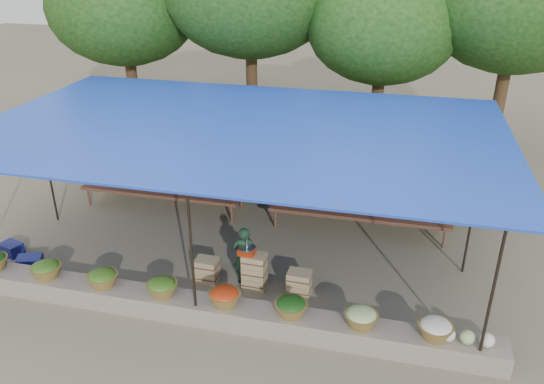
% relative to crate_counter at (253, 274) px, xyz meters
% --- Properties ---
extents(ground, '(60.00, 60.00, 0.00)m').
position_rel_crate_counter_xyz_m(ground, '(-0.70, 1.59, -0.31)').
color(ground, '#6A634E').
rests_on(ground, ground).
extents(stone_curb, '(10.60, 0.55, 0.40)m').
position_rel_crate_counter_xyz_m(stone_curb, '(-0.70, -1.16, -0.11)').
color(stone_curb, slate).
rests_on(stone_curb, ground).
extents(stall_canopy, '(10.80, 6.60, 2.82)m').
position_rel_crate_counter_xyz_m(stall_canopy, '(-0.70, 1.66, 2.37)').
color(stall_canopy, black).
rests_on(stall_canopy, ground).
extents(produce_baskets, '(8.98, 0.58, 0.34)m').
position_rel_crate_counter_xyz_m(produce_baskets, '(-0.80, -1.16, 0.25)').
color(produce_baskets, brown).
rests_on(produce_baskets, stone_curb).
extents(netting_backdrop, '(10.60, 0.06, 2.50)m').
position_rel_crate_counter_xyz_m(netting_backdrop, '(-0.70, 4.74, 0.94)').
color(netting_backdrop, '#1C4F20').
rests_on(netting_backdrop, ground).
extents(tree_row, '(16.51, 5.50, 7.12)m').
position_rel_crate_counter_xyz_m(tree_row, '(-0.19, 7.68, 4.39)').
color(tree_row, '#3A2515').
rests_on(tree_row, ground).
extents(fruit_table_left, '(4.21, 0.95, 0.93)m').
position_rel_crate_counter_xyz_m(fruit_table_left, '(-3.19, 2.95, 0.30)').
color(fruit_table_left, '#46271C').
rests_on(fruit_table_left, ground).
extents(fruit_table_right, '(4.21, 0.95, 0.93)m').
position_rel_crate_counter_xyz_m(fruit_table_right, '(1.81, 2.95, 0.30)').
color(fruit_table_right, '#46271C').
rests_on(fruit_table_right, ground).
extents(crate_counter, '(2.36, 0.35, 0.77)m').
position_rel_crate_counter_xyz_m(crate_counter, '(0.00, 0.00, 0.00)').
color(crate_counter, '#A4815D').
rests_on(crate_counter, ground).
extents(weighing_scale, '(0.33, 0.33, 0.35)m').
position_rel_crate_counter_xyz_m(weighing_scale, '(-0.12, 0.00, 0.54)').
color(weighing_scale, '#B42F0E').
rests_on(weighing_scale, crate_counter).
extents(vendor_seated, '(0.52, 0.41, 1.25)m').
position_rel_crate_counter_xyz_m(vendor_seated, '(-0.22, 0.16, 0.31)').
color(vendor_seated, '#1A3924').
rests_on(vendor_seated, ground).
extents(customer_left, '(0.96, 0.78, 1.86)m').
position_rel_crate_counter_xyz_m(customer_left, '(-3.01, 3.63, 0.62)').
color(customer_left, slate).
rests_on(customer_left, ground).
extents(customer_mid, '(1.02, 0.66, 1.50)m').
position_rel_crate_counter_xyz_m(customer_mid, '(-0.53, 3.75, 0.44)').
color(customer_mid, slate).
rests_on(customer_mid, ground).
extents(customer_right, '(0.95, 0.44, 1.58)m').
position_rel_crate_counter_xyz_m(customer_right, '(2.92, 3.80, 0.48)').
color(customer_right, slate).
rests_on(customer_right, ground).
extents(blue_crate_front, '(0.60, 0.53, 0.30)m').
position_rel_crate_counter_xyz_m(blue_crate_front, '(-4.74, -0.48, -0.16)').
color(blue_crate_front, navy).
rests_on(blue_crate_front, ground).
extents(blue_crate_back, '(0.53, 0.45, 0.27)m').
position_rel_crate_counter_xyz_m(blue_crate_back, '(-5.51, -0.07, -0.17)').
color(blue_crate_back, navy).
rests_on(blue_crate_back, ground).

